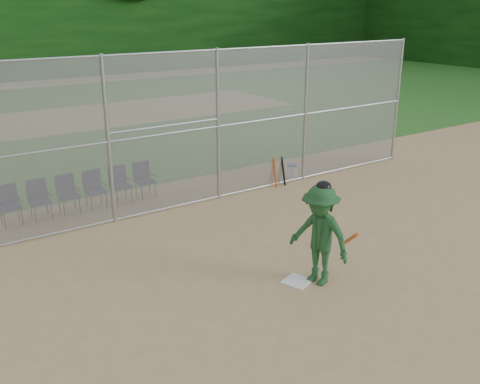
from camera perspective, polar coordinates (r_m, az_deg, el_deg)
ground at (r=10.46m, az=7.81°, el=-9.49°), size 100.00×100.00×0.00m
grass_strip at (r=25.99m, az=-19.71°, el=7.15°), size 100.00×100.00×0.00m
dirt_patch_far at (r=25.99m, az=-19.71°, el=7.15°), size 24.00×24.00×0.00m
backstop_fence at (r=13.61m, az=-5.96°, el=6.76°), size 16.09×0.09×4.00m
home_plate at (r=10.43m, az=6.12°, el=-9.44°), size 0.61×0.61×0.02m
batter_at_plate at (r=10.05m, az=8.49°, el=-4.54°), size 1.11×1.43×2.03m
water_cooler at (r=16.52m, az=5.59°, el=2.32°), size 0.31×0.31×0.39m
spare_bats at (r=15.59m, az=4.21°, el=2.18°), size 0.36×0.25×0.85m
chair_0 at (r=13.87m, az=-23.33°, el=-1.37°), size 0.54×0.52×0.96m
chair_1 at (r=14.00m, az=-20.55°, el=-0.82°), size 0.54×0.52×0.96m
chair_2 at (r=14.16m, az=-17.83°, el=-0.29°), size 0.54×0.52×0.96m
chair_3 at (r=14.35m, az=-15.17°, el=0.24°), size 0.54×0.52×0.96m
chair_4 at (r=14.57m, az=-12.59°, el=0.75°), size 0.54×0.52×0.96m
chair_5 at (r=14.82m, az=-10.09°, el=1.24°), size 0.54×0.52×0.96m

